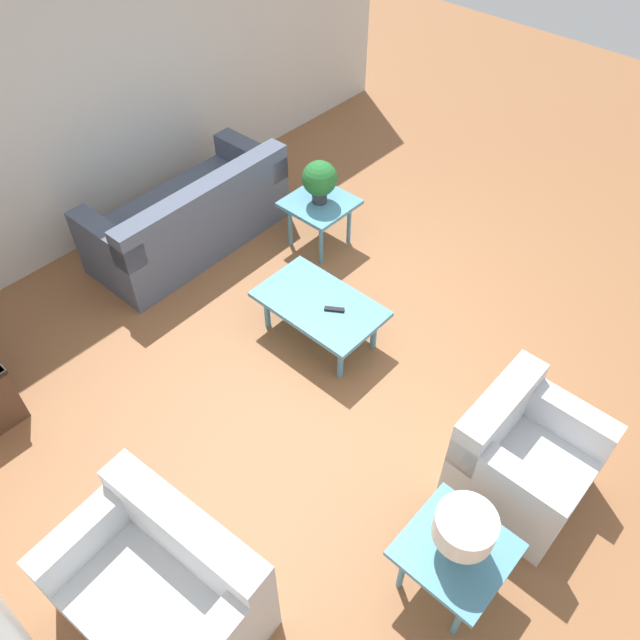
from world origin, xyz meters
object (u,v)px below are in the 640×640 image
Objects in this scene: armchair at (520,458)px; sofa at (191,218)px; loveseat at (164,588)px; side_table_plant at (320,207)px; potted_plant at (320,180)px; coffee_table at (320,306)px; side_table_lamp at (455,553)px; table_lamp at (464,529)px.

sofa is at bearing 86.36° from armchair.
side_table_plant is at bearing 113.08° from loveseat.
sofa is 1.29m from potted_plant.
side_table_lamp reaches higher than coffee_table.
potted_plant is 3.39m from table_lamp.
armchair reaches higher than side_table_plant.
potted_plant reaches higher than side_table_plant.
loveseat is 2.89× the size of potted_plant.
side_table_plant is 0.31m from potted_plant.
armchair is 2.96m from potted_plant.
loveseat is at bearing 152.91° from armchair.
side_table_lamp is at bearing -176.67° from armchair.
loveseat is at bearing 117.92° from side_table_plant.
potted_plant is at bearing -47.76° from coffee_table.
coffee_table is at bearing 132.24° from potted_plant.
table_lamp is (-2.79, 1.92, 0.31)m from side_table_plant.
sofa reaches higher than coffee_table.
loveseat is 1.71m from table_lamp.
coffee_table is at bearing 132.24° from side_table_plant.
potted_plant reaches higher than armchair.
loveseat is at bearing 47.58° from table_lamp.
side_table_plant is at bearing 131.38° from sofa.
side_table_lamp is 1.64× the size of table_lamp.
loveseat is 1.16× the size of coffee_table.
loveseat reaches higher than coffee_table.
table_lamp is (-1.12, -1.23, 0.42)m from loveseat.
potted_plant is (2.79, -1.92, 0.31)m from side_table_lamp.
side_table_plant is 1.00× the size of side_table_lamp.
loveseat reaches higher than side_table_plant.
coffee_table is 2.48× the size of potted_plant.
loveseat is at bearing 110.65° from coffee_table.
potted_plant reaches higher than table_lamp.
side_table_lamp is at bearing 180.00° from table_lamp.
potted_plant is at bearing -34.56° from table_lamp.
table_lamp is at bearing 152.71° from coffee_table.
armchair is 0.79× the size of coffee_table.
side_table_plant is 1.42× the size of potted_plant.
potted_plant is at bearing 131.38° from sofa.
side_table_plant is at bearing -34.56° from side_table_lamp.
armchair is 1.97× the size of potted_plant.
sofa is 5.42× the size of table_lamp.
table_lamp is (-1.97, 1.02, 0.39)m from coffee_table.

